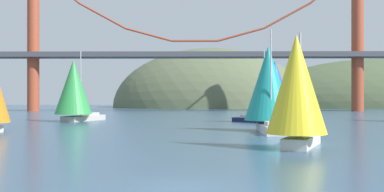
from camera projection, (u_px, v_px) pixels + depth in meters
The scene contains 8 objects.
ground_plane at pixel (180, 187), 18.33m from camera, with size 360.00×360.00×0.00m, color #385670.
headland_center at pixel (211, 107), 153.26m from camera, with size 62.71×44.00×37.88m, color #5B6647.
headland_right at pixel (383, 107), 152.62m from camera, with size 86.83×44.00×31.17m, color #4C5B3D.
suspension_bridge at pixel (195, 48), 113.34m from camera, with size 112.89×6.00×34.84m.
sailboat_blue_spinnaker at pixel (274, 90), 62.95m from camera, with size 9.14×8.51×9.52m.
sailboat_teal_sail at pixel (269, 86), 47.57m from camera, with size 4.85×8.68×9.94m.
sailboat_yellow_sail at pixel (297, 88), 31.45m from camera, with size 5.27×7.58×7.81m.
sailboat_green_sail at pixel (74, 89), 66.10m from camera, with size 6.49×10.06×9.91m.
Camera 1 is at (0.66, -18.32, 3.46)m, focal length 44.81 mm.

